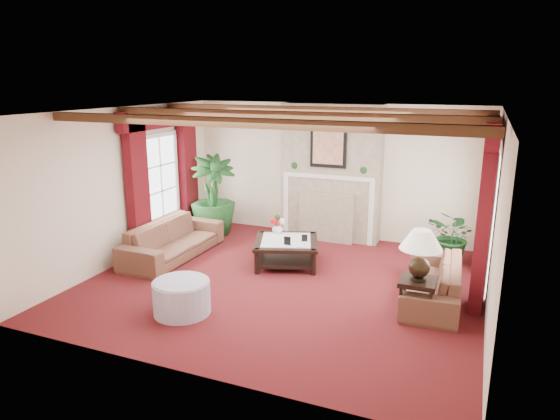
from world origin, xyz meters
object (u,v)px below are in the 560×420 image
at_px(sofa_right, 433,274).
at_px(side_table, 417,299).
at_px(coffee_table, 286,252).
at_px(ottoman, 182,297).
at_px(sofa_left, 173,234).
at_px(potted_palm, 214,212).

distance_m(sofa_right, side_table, 0.74).
height_order(sofa_right, coffee_table, sofa_right).
xyz_separation_m(side_table, ottoman, (-3.03, -1.06, -0.05)).
distance_m(sofa_left, ottoman, 2.36).
bearing_deg(ottoman, potted_palm, 112.57).
distance_m(potted_palm, coffee_table, 2.35).
bearing_deg(coffee_table, side_table, -46.93).
height_order(potted_palm, side_table, potted_palm).
bearing_deg(sofa_left, sofa_right, -90.21).
relative_size(coffee_table, ottoman, 1.36).
bearing_deg(side_table, ottoman, -160.75).
bearing_deg(potted_palm, sofa_right, -19.39).
bearing_deg(sofa_left, potted_palm, 1.38).
bearing_deg(side_table, sofa_left, 169.47).
bearing_deg(ottoman, side_table, 19.25).
relative_size(sofa_right, potted_palm, 1.09).
height_order(sofa_right, side_table, sofa_right).
relative_size(potted_palm, side_table, 3.26).
distance_m(sofa_left, side_table, 4.52).
bearing_deg(sofa_right, coffee_table, -104.28).
xyz_separation_m(sofa_right, coffee_table, (-2.51, 0.51, -0.17)).
bearing_deg(coffee_table, sofa_left, 171.99).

